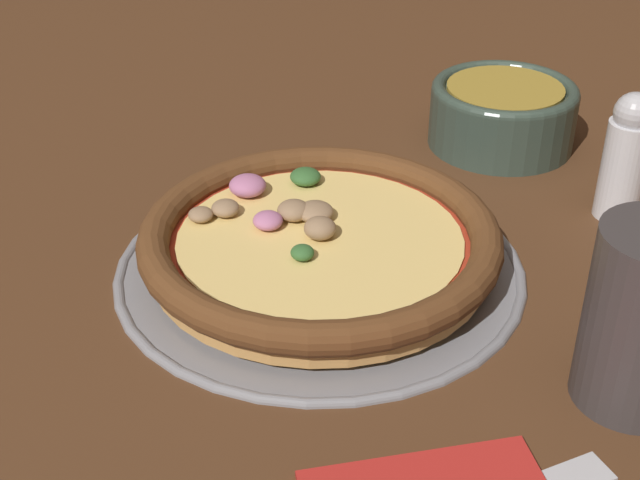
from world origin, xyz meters
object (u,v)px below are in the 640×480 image
Objects in this scene: pizza_tray at (320,265)px; pepper_shaker at (626,156)px; bowl_near at (503,112)px; pizza at (319,240)px.

pizza_tray is 2.85× the size of pepper_shaker.
pepper_shaker is (-0.14, -0.05, 0.02)m from bowl_near.
pizza is (0.00, 0.00, 0.02)m from pizza_tray.
pizza is 2.49× the size of pepper_shaker.
pizza reaches higher than pizza_tray.
bowl_near reaches higher than pizza.
pizza_tray is at bearing 133.30° from bowl_near.
pepper_shaker is at bearing -79.80° from pizza_tray.
pizza is 0.26m from pepper_shaker.
pizza is at bearing 99.99° from pepper_shaker.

